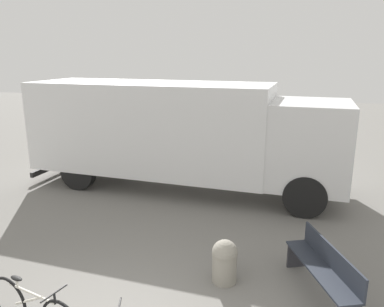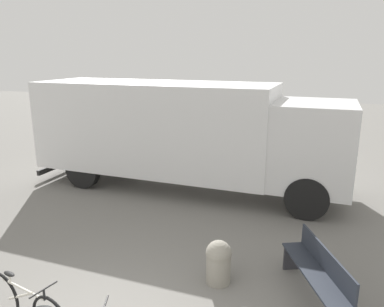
# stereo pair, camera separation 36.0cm
# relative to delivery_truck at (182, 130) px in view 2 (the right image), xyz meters

# --- Properties ---
(delivery_truck) EXTENTS (9.22, 2.80, 3.11)m
(delivery_truck) POSITION_rel_delivery_truck_xyz_m (0.00, 0.00, 0.00)
(delivery_truck) COLOR white
(delivery_truck) RESTS_ON ground
(park_bench) EXTENTS (1.13, 1.90, 0.89)m
(park_bench) POSITION_rel_delivery_truck_xyz_m (3.85, -4.42, -1.24)
(park_bench) COLOR #282D38
(park_bench) RESTS_ON ground
(bicycle_near) EXTENTS (1.80, 0.56, 0.85)m
(bicycle_near) POSITION_rel_delivery_truck_xyz_m (-0.15, -6.45, -1.36)
(bicycle_near) COLOR black
(bicycle_near) RESTS_ON ground
(bollard_near_bench) EXTENTS (0.45, 0.45, 0.79)m
(bollard_near_bench) POSITION_rel_delivery_truck_xyz_m (2.21, -4.45, -1.34)
(bollard_near_bench) COLOR gray
(bollard_near_bench) RESTS_ON ground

